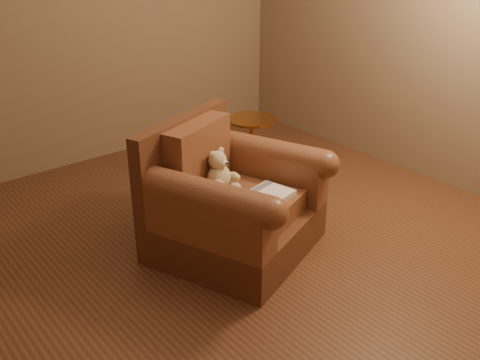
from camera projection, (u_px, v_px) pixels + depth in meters
floor at (228, 258)px, 3.29m from camera, size 4.00×4.00×0.00m
armchair at (230, 203)px, 3.28m from camera, size 1.14×1.11×0.81m
teddy_bear at (221, 174)px, 3.26m from camera, size 0.19×0.22×0.26m
guidebook at (263, 198)px, 3.15m from camera, size 0.42×0.30×0.03m
side_table at (251, 148)px, 4.17m from camera, size 0.38×0.38×0.53m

